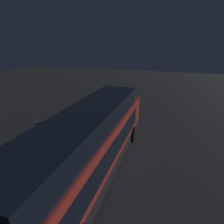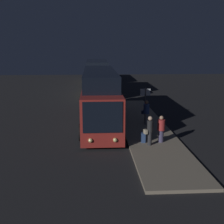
% 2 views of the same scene
% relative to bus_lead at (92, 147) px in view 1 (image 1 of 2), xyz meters
% --- Properties ---
extents(ground, '(80.00, 80.00, 0.00)m').
position_rel_bus_lead_xyz_m(ground, '(1.51, -0.10, -1.73)').
color(ground, '#232326').
extents(platform, '(20.00, 3.14, 0.15)m').
position_rel_bus_lead_xyz_m(platform, '(1.51, 3.07, -1.66)').
color(platform, gray).
rests_on(platform, ground).
extents(bus_lead, '(12.51, 2.76, 3.90)m').
position_rel_bus_lead_xyz_m(bus_lead, '(0.00, 0.00, 0.00)').
color(bus_lead, maroon).
rests_on(bus_lead, ground).
extents(passenger_boarding, '(0.57, 0.57, 1.58)m').
position_rel_bus_lead_xyz_m(passenger_boarding, '(5.34, 3.43, -0.75)').
color(passenger_boarding, '#4C476B').
rests_on(passenger_boarding, platform).
extents(passenger_waiting, '(0.68, 0.62, 1.74)m').
position_rel_bus_lead_xyz_m(passenger_waiting, '(1.16, 3.27, -0.66)').
color(passenger_waiting, gray).
rests_on(passenger_waiting, platform).
extents(passenger_with_bags, '(0.44, 0.57, 1.68)m').
position_rel_bus_lead_xyz_m(passenger_with_bags, '(5.87, 2.66, -0.67)').
color(passenger_with_bags, '#2D2D33').
rests_on(passenger_with_bags, platform).
extents(suitcase, '(0.40, 0.23, 0.81)m').
position_rel_bus_lead_xyz_m(suitcase, '(5.29, 2.39, -1.30)').
color(suitcase, '#334C7F').
rests_on(suitcase, platform).
extents(sign_post, '(0.10, 0.74, 2.47)m').
position_rel_bus_lead_xyz_m(sign_post, '(0.16, 3.35, 0.01)').
color(sign_post, '#4C4C51').
rests_on(sign_post, platform).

